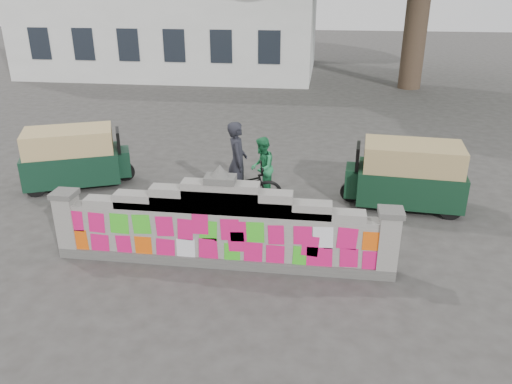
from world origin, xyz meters
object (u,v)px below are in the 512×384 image
cyclist_bike (238,188)px  cyclist_rider (238,172)px  rickshaw_right (407,174)px  pedestrian (262,167)px  rickshaw_left (74,157)px

cyclist_bike → cyclist_rider: bearing=-102.4°
cyclist_bike → cyclist_rider: 0.38m
cyclist_bike → rickshaw_right: bearing=-91.7°
pedestrian → rickshaw_right: rickshaw_right is taller
cyclist_rider → rickshaw_right: bearing=-91.7°
cyclist_bike → pedestrian: pedestrian is taller
cyclist_rider → pedestrian: cyclist_rider is taller
pedestrian → rickshaw_right: (3.46, -0.12, 0.04)m
cyclist_bike → pedestrian: (0.46, 0.86, 0.21)m
rickshaw_right → cyclist_bike: bearing=15.3°
rickshaw_right → rickshaw_left: bearing=3.2°
cyclist_bike → rickshaw_right: (3.92, 0.74, 0.25)m
cyclist_rider → rickshaw_right: cyclist_rider is taller
rickshaw_left → rickshaw_right: (8.39, -0.20, 0.02)m
rickshaw_left → rickshaw_right: size_ratio=0.99×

